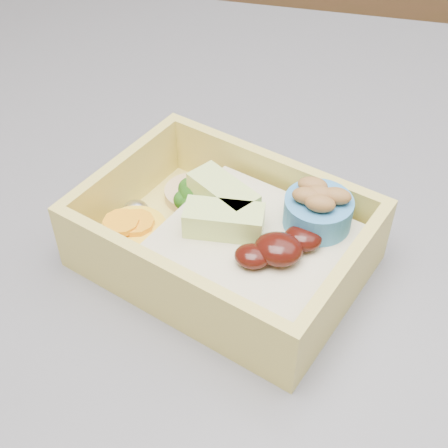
# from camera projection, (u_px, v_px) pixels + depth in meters

# --- Properties ---
(bento_box) EXTENTS (0.24, 0.21, 0.07)m
(bento_box) POSITION_uv_depth(u_px,v_px,m) (233.00, 239.00, 0.46)
(bento_box) COLOR #DCC85B
(bento_box) RESTS_ON island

